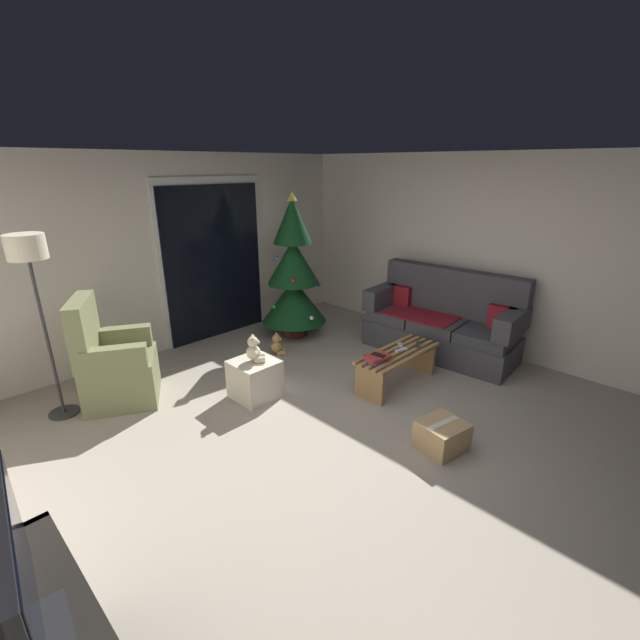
# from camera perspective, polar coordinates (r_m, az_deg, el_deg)

# --- Properties ---
(ground_plane) EXTENTS (7.00, 7.00, 0.00)m
(ground_plane) POSITION_cam_1_polar(r_m,az_deg,el_deg) (4.11, 3.14, -14.99)
(ground_plane) COLOR #9E9384
(wall_back) EXTENTS (5.72, 0.12, 2.50)m
(wall_back) POSITION_cam_1_polar(r_m,az_deg,el_deg) (5.96, -19.42, 8.14)
(wall_back) COLOR beige
(wall_back) RESTS_ON ground
(wall_right) EXTENTS (0.12, 6.00, 2.50)m
(wall_right) POSITION_cam_1_polar(r_m,az_deg,el_deg) (5.95, 22.20, 7.78)
(wall_right) COLOR beige
(wall_right) RESTS_ON ground
(patio_door_frame) EXTENTS (1.60, 0.02, 2.20)m
(patio_door_frame) POSITION_cam_1_polar(r_m,az_deg,el_deg) (6.22, -13.82, 7.73)
(patio_door_frame) COLOR silver
(patio_door_frame) RESTS_ON ground
(patio_door_glass) EXTENTS (1.50, 0.02, 2.10)m
(patio_door_glass) POSITION_cam_1_polar(r_m,az_deg,el_deg) (6.21, -13.69, 7.26)
(patio_door_glass) COLOR black
(patio_door_glass) RESTS_ON ground
(couch) EXTENTS (0.92, 1.99, 1.08)m
(couch) POSITION_cam_1_polar(r_m,az_deg,el_deg) (5.84, 15.82, -0.40)
(couch) COLOR #3D3D42
(couch) RESTS_ON ground
(coffee_table) EXTENTS (1.10, 0.40, 0.40)m
(coffee_table) POSITION_cam_1_polar(r_m,az_deg,el_deg) (4.91, 10.18, -5.55)
(coffee_table) COLOR #9E7547
(coffee_table) RESTS_ON ground
(remote_graphite) EXTENTS (0.16, 0.12, 0.02)m
(remote_graphite) POSITION_cam_1_polar(r_m,az_deg,el_deg) (5.07, 12.81, -3.13)
(remote_graphite) COLOR #333338
(remote_graphite) RESTS_ON coffee_table
(remote_silver) EXTENTS (0.14, 0.14, 0.02)m
(remote_silver) POSITION_cam_1_polar(r_m,az_deg,el_deg) (4.99, 10.54, -3.33)
(remote_silver) COLOR #ADADB2
(remote_silver) RESTS_ON coffee_table
(remote_white) EXTENTS (0.16, 0.08, 0.02)m
(remote_white) POSITION_cam_1_polar(r_m,az_deg,el_deg) (4.87, 10.69, -3.92)
(remote_white) COLOR silver
(remote_white) RESTS_ON coffee_table
(book_stack) EXTENTS (0.29, 0.23, 0.07)m
(book_stack) POSITION_cam_1_polar(r_m,az_deg,el_deg) (4.58, 7.53, -5.01)
(book_stack) COLOR #6B3D7A
(book_stack) RESTS_ON coffee_table
(cell_phone) EXTENTS (0.08, 0.15, 0.01)m
(cell_phone) POSITION_cam_1_polar(r_m,az_deg,el_deg) (4.57, 7.73, -4.58)
(cell_phone) COLOR black
(cell_phone) RESTS_ON book_stack
(christmas_tree) EXTENTS (0.91, 0.91, 2.01)m
(christmas_tree) POSITION_cam_1_polar(r_m,az_deg,el_deg) (6.06, -3.52, 5.92)
(christmas_tree) COLOR #4C1E19
(christmas_tree) RESTS_ON ground
(armchair) EXTENTS (0.93, 0.93, 1.13)m
(armchair) POSITION_cam_1_polar(r_m,az_deg,el_deg) (4.94, -25.51, -5.43)
(armchair) COLOR olive
(armchair) RESTS_ON ground
(floor_lamp) EXTENTS (0.32, 0.32, 1.78)m
(floor_lamp) POSITION_cam_1_polar(r_m,az_deg,el_deg) (4.61, -33.90, 5.97)
(floor_lamp) COLOR #2D2D30
(floor_lamp) RESTS_ON ground
(television) EXTENTS (0.24, 0.84, 0.61)m
(television) POSITION_cam_1_polar(r_m,az_deg,el_deg) (1.91, -34.62, -26.51)
(television) COLOR black
(television) RESTS_ON media_shelf
(ottoman) EXTENTS (0.44, 0.44, 0.42)m
(ottoman) POSITION_cam_1_polar(r_m,az_deg,el_deg) (4.66, -8.58, -7.70)
(ottoman) COLOR beige
(ottoman) RESTS_ON ground
(teddy_bear_cream) EXTENTS (0.22, 0.21, 0.29)m
(teddy_bear_cream) POSITION_cam_1_polar(r_m,az_deg,el_deg) (4.52, -8.66, -3.99)
(teddy_bear_cream) COLOR beige
(teddy_bear_cream) RESTS_ON ottoman
(teddy_bear_honey_by_tree) EXTENTS (0.22, 0.21, 0.29)m
(teddy_bear_honey_by_tree) POSITION_cam_1_polar(r_m,az_deg,el_deg) (5.67, -5.63, -3.34)
(teddy_bear_honey_by_tree) COLOR tan
(teddy_bear_honey_by_tree) RESTS_ON ground
(cardboard_box_taped_mid_floor) EXTENTS (0.44, 0.42, 0.25)m
(cardboard_box_taped_mid_floor) POSITION_cam_1_polar(r_m,az_deg,el_deg) (4.04, 15.79, -14.41)
(cardboard_box_taped_mid_floor) COLOR tan
(cardboard_box_taped_mid_floor) RESTS_ON ground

